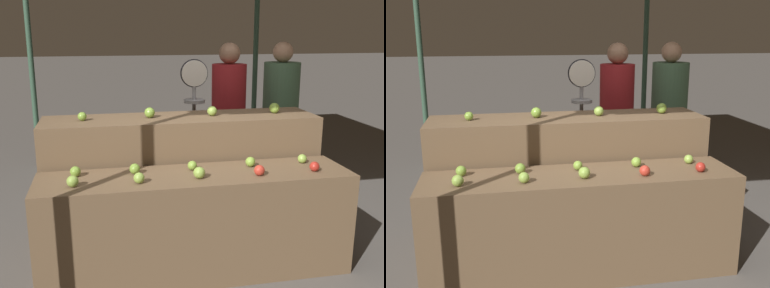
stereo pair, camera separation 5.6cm
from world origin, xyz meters
The scene contains 20 objects.
ground_plane centered at (0.00, 0.00, 0.00)m, with size 60.00×60.00×0.00m, color #59544F.
display_counter_front centered at (0.00, 0.00, 0.39)m, with size 2.29×0.55×0.78m, color brown.
display_counter_back centered at (0.00, 0.60, 0.55)m, with size 2.29×0.55×1.09m, color brown.
apple_front_0 centered at (-0.86, -0.10, 0.82)m, with size 0.08×0.08×0.08m, color #8EB247.
apple_front_1 centered at (-0.42, -0.11, 0.82)m, with size 0.08×0.08×0.08m, color #8EB247.
apple_front_2 centered at (0.00, -0.10, 0.82)m, with size 0.08×0.08×0.08m, color #8EB247.
apple_front_3 centered at (0.44, -0.12, 0.82)m, with size 0.08×0.08×0.08m, color red.
apple_front_4 centered at (0.87, -0.11, 0.82)m, with size 0.07×0.07×0.07m, color #AD281E.
apple_front_5 centered at (-0.86, 0.12, 0.82)m, with size 0.08×0.08×0.08m, color #7AA338.
apple_front_6 centered at (-0.44, 0.10, 0.82)m, with size 0.08×0.08×0.08m, color #7AA338.
apple_front_7 centered at (-0.01, 0.11, 0.82)m, with size 0.07×0.07×0.07m, color #84AD3D.
apple_front_8 centered at (0.44, 0.10, 0.82)m, with size 0.08×0.08×0.08m, color #84AD3D.
apple_front_9 centered at (0.87, 0.11, 0.82)m, with size 0.07×0.07×0.07m, color #8EB247.
apple_back_0 centered at (-0.80, 0.59, 1.13)m, with size 0.07×0.07×0.07m, color #7AA338.
apple_back_1 centered at (-0.26, 0.61, 1.13)m, with size 0.09×0.09×0.09m, color #7AA338.
apple_back_2 centered at (0.26, 0.59, 1.13)m, with size 0.08×0.08×0.08m, color #8EB247.
apple_back_3 centered at (0.83, 0.61, 1.14)m, with size 0.09×0.09×0.09m, color #84AD3D.
produce_scale centered at (0.22, 1.13, 1.11)m, with size 0.26×0.20×1.53m.
person_vendor_at_scale centered at (0.67, 1.49, 0.96)m, with size 0.42×0.42×1.67m.
person_customer_left centered at (1.30, 1.60, 0.96)m, with size 0.47×0.47×1.67m.
Camera 2 is at (-0.60, -3.04, 1.80)m, focal length 42.00 mm.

